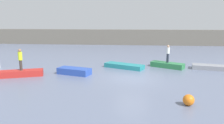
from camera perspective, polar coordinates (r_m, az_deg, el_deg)
The scene contains 10 objects.
ground_plane at distance 17.42m, azimuth 5.13°, elevation -4.23°, with size 120.00×120.00×0.00m, color slate.
embankment_wall at distance 40.29m, azimuth 5.43°, elevation 6.40°, with size 80.00×1.20×2.76m, color #666056.
rowboat_red at distance 19.38m, azimuth -22.38°, elevation -2.72°, with size 3.36×0.98×0.50m, color red.
rowboat_blue at distance 18.85m, azimuth -9.75°, elevation -2.34°, with size 2.79×1.12×0.53m, color #2B4CAD.
rowboat_teal at distance 20.96m, azimuth 3.14°, elevation -1.03°, with size 3.77×1.17×0.41m, color teal.
rowboat_green at distance 21.82m, azimuth 14.12°, elevation -0.77°, with size 3.11×1.04×0.49m, color #2D7F47.
rowboat_grey at distance 22.33m, azimuth 23.86°, elevation -1.22°, with size 2.99×1.24×0.41m, color gray.
person_hiviz_shirt at distance 19.14m, azimuth -22.65°, elevation 0.87°, with size 0.32×0.32×1.75m.
person_white_shirt at distance 21.61m, azimuth 14.27°, elevation 2.32°, with size 0.32×0.32×1.69m.
mooring_buoy at distance 12.66m, azimuth 19.21°, elevation -9.27°, with size 0.61×0.61×0.61m, color orange.
Camera 1 is at (0.06, -16.81, 4.55)m, focal length 35.33 mm.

